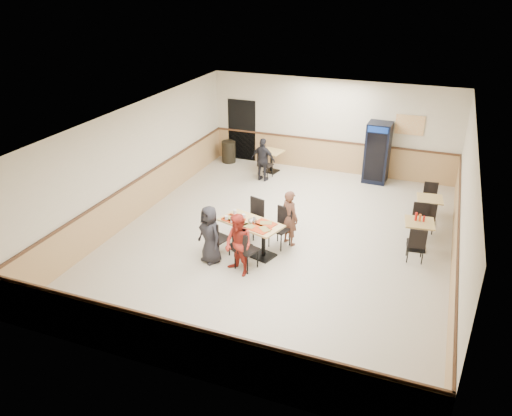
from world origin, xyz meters
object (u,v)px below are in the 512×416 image
at_px(main_table, 251,232).
at_px(lone_diner, 263,160).
at_px(side_table_far, 429,206).
at_px(back_table, 271,158).
at_px(diner_woman_right, 238,245).
at_px(pepsi_cooler, 377,153).
at_px(diner_woman_left, 210,235).
at_px(side_table_near, 418,231).
at_px(trash_bin, 229,152).
at_px(diner_man_opposite, 290,218).

height_order(main_table, lone_diner, lone_diner).
xyz_separation_m(side_table_far, back_table, (-5.04, 2.00, 0.01)).
xyz_separation_m(main_table, diner_woman_right, (0.09, -0.95, 0.18)).
bearing_deg(diner_woman_right, pepsi_cooler, 100.81).
relative_size(side_table_far, back_table, 0.91).
bearing_deg(main_table, back_table, 121.36).
relative_size(diner_woman_left, side_table_far, 1.92).
height_order(main_table, side_table_far, main_table).
bearing_deg(side_table_near, side_table_far, 84.73).
bearing_deg(lone_diner, diner_woman_right, 111.23).
relative_size(diner_woman_left, lone_diner, 0.99).
bearing_deg(diner_woman_left, diner_woman_right, 10.82).
distance_m(lone_diner, back_table, 0.83).
distance_m(diner_woman_left, side_table_far, 5.88).
distance_m(diner_woman_left, lone_diner, 5.03).
height_order(side_table_near, side_table_far, side_table_near).
xyz_separation_m(main_table, side_table_near, (3.62, 1.55, -0.05)).
xyz_separation_m(diner_woman_left, back_table, (-0.57, 5.80, -0.21)).
height_order(pepsi_cooler, trash_bin, pepsi_cooler).
distance_m(diner_man_opposite, trash_bin, 6.00).
bearing_deg(diner_woman_left, trash_bin, 138.18).
bearing_deg(main_table, side_table_far, 56.70).
height_order(diner_man_opposite, trash_bin, diner_man_opposite).
relative_size(lone_diner, trash_bin, 1.86).
distance_m(diner_woman_right, pepsi_cooler, 6.73).
relative_size(lone_diner, pepsi_cooler, 0.73).
bearing_deg(main_table, side_table_near, 40.47).
height_order(side_table_far, pepsi_cooler, pepsi_cooler).
relative_size(lone_diner, back_table, 1.77).
height_order(lone_diner, side_table_near, lone_diner).
bearing_deg(diner_woman_right, diner_man_opposite, 97.00).
bearing_deg(pepsi_cooler, side_table_near, -66.11).
bearing_deg(main_table, diner_man_opposite, 62.10).
distance_m(lone_diner, side_table_near, 5.61).
xyz_separation_m(diner_woman_right, trash_bin, (-3.04, 6.40, -0.33)).
distance_m(diner_man_opposite, side_table_near, 3.04).
height_order(diner_man_opposite, pepsi_cooler, pepsi_cooler).
bearing_deg(back_table, diner_man_opposite, -65.61).
bearing_deg(side_table_far, lone_diner, 166.70).
distance_m(main_table, side_table_far, 4.87).
bearing_deg(diner_man_opposite, pepsi_cooler, -74.77).
height_order(diner_man_opposite, side_table_near, diner_man_opposite).
bearing_deg(main_table, diner_woman_left, -117.90).
height_order(main_table, trash_bin, main_table).
distance_m(lone_diner, pepsi_cooler, 3.53).
distance_m(diner_woman_right, diner_man_opposite, 1.78).
xyz_separation_m(main_table, diner_man_opposite, (0.71, 0.71, 0.17)).
bearing_deg(pepsi_cooler, main_table, -108.44).
relative_size(main_table, lone_diner, 1.17).
height_order(side_table_far, back_table, back_table).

